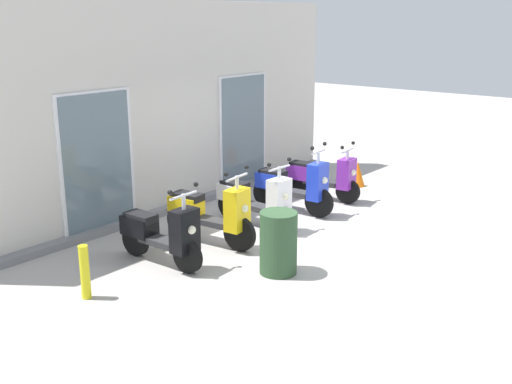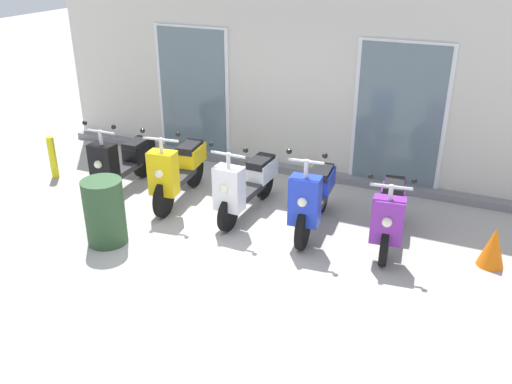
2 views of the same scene
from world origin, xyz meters
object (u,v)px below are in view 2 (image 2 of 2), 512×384
scooter_black (123,162)px  trash_bin (105,212)px  traffic_cone (493,247)px  scooter_yellow (178,169)px  curb_bollard (53,157)px  scooter_purple (390,211)px  scooter_white (246,183)px  scooter_blue (313,196)px

scooter_black → trash_bin: scooter_black is taller
traffic_cone → scooter_yellow: bearing=179.8°
curb_bollard → scooter_black: bearing=3.6°
scooter_black → scooter_yellow: bearing=-0.6°
scooter_black → scooter_yellow: 1.01m
scooter_black → scooter_purple: 4.13m
trash_bin → traffic_cone: trash_bin is taller
scooter_yellow → scooter_purple: 3.12m
scooter_yellow → trash_bin: scooter_yellow is taller
scooter_white → curb_bollard: size_ratio=2.32×
scooter_yellow → scooter_white: size_ratio=1.01×
scooter_black → curb_bollard: size_ratio=2.17×
scooter_purple → trash_bin: 3.65m
scooter_blue → scooter_yellow: bearing=179.2°
scooter_yellow → trash_bin: 1.47m
scooter_black → scooter_blue: bearing=-0.8°
scooter_yellow → scooter_blue: 2.11m
scooter_blue → trash_bin: scooter_blue is taller
traffic_cone → scooter_purple: bearing=178.2°
curb_bollard → trash_bin: bearing=-32.6°
scooter_black → curb_bollard: (-1.35, -0.09, -0.11)m
scooter_yellow → scooter_purple: bearing=0.4°
scooter_black → trash_bin: bearing=-61.3°
scooter_black → traffic_cone: 5.40m
scooter_white → scooter_black: bearing=-179.5°
scooter_blue → traffic_cone: scooter_blue is taller
scooter_white → curb_bollard: 3.46m
scooter_yellow → trash_bin: size_ratio=1.89×
trash_bin → curb_bollard: (-2.15, 1.38, -0.09)m
scooter_yellow → scooter_purple: size_ratio=1.05×
scooter_purple → curb_bollard: bearing=-179.0°
traffic_cone → scooter_black: bearing=179.7°
scooter_black → traffic_cone: size_ratio=2.92×
trash_bin → curb_bollard: trash_bin is taller
traffic_cone → scooter_white: bearing=179.2°
trash_bin → curb_bollard: bearing=147.4°
trash_bin → scooter_blue: bearing=31.4°
scooter_yellow → traffic_cone: (4.38, -0.02, -0.25)m
scooter_white → scooter_purple: size_ratio=1.04×
scooter_blue → curb_bollard: 4.48m
scooter_black → scooter_white: scooter_black is taller
scooter_white → traffic_cone: scooter_white is taller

